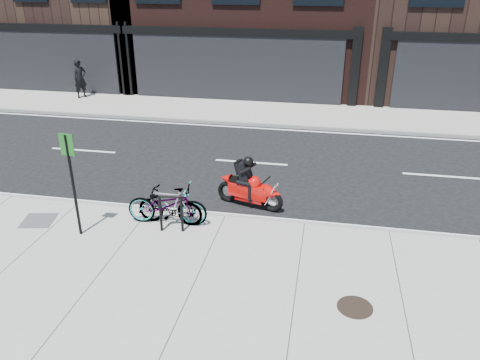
% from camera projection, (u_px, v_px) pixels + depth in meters
% --- Properties ---
extents(ground, '(120.00, 120.00, 0.00)m').
position_uv_depth(ground, '(240.00, 188.00, 13.64)').
color(ground, black).
rests_on(ground, ground).
extents(sidewalk_near, '(60.00, 6.00, 0.13)m').
position_uv_depth(sidewalk_near, '(192.00, 292.00, 9.13)').
color(sidewalk_near, gray).
rests_on(sidewalk_near, ground).
extents(sidewalk_far, '(60.00, 3.50, 0.13)m').
position_uv_depth(sidewalk_far, '(273.00, 113.00, 20.55)').
color(sidewalk_far, gray).
rests_on(sidewalk_far, ground).
extents(bike_rack, '(0.56, 0.14, 0.94)m').
position_uv_depth(bike_rack, '(171.00, 210.00, 10.91)').
color(bike_rack, black).
rests_on(bike_rack, sidewalk_near).
extents(bicycle_front, '(1.99, 0.80, 1.03)m').
position_uv_depth(bicycle_front, '(167.00, 204.00, 11.27)').
color(bicycle_front, gray).
rests_on(bicycle_front, sidewalk_near).
extents(bicycle_rear, '(1.64, 0.50, 0.98)m').
position_uv_depth(bicycle_rear, '(170.00, 206.00, 11.26)').
color(bicycle_rear, gray).
rests_on(bicycle_rear, sidewalk_near).
extents(motorcycle, '(1.87, 0.85, 1.43)m').
position_uv_depth(motorcycle, '(252.00, 187.00, 12.31)').
color(motorcycle, black).
rests_on(motorcycle, ground).
extents(pedestrian, '(0.72, 0.79, 1.81)m').
position_uv_depth(pedestrian, '(80.00, 79.00, 22.45)').
color(pedestrian, black).
rests_on(pedestrian, sidewalk_far).
extents(manhole_cover, '(0.87, 0.87, 0.02)m').
position_uv_depth(manhole_cover, '(355.00, 307.00, 8.60)').
color(manhole_cover, black).
rests_on(manhole_cover, sidewalk_near).
extents(utility_grate, '(0.89, 0.89, 0.02)m').
position_uv_depth(utility_grate, '(38.00, 220.00, 11.58)').
color(utility_grate, '#515153').
rests_on(utility_grate, sidewalk_near).
extents(sign_post, '(0.33, 0.07, 2.48)m').
position_uv_depth(sign_post, '(72.00, 176.00, 10.41)').
color(sign_post, black).
rests_on(sign_post, sidewalk_near).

